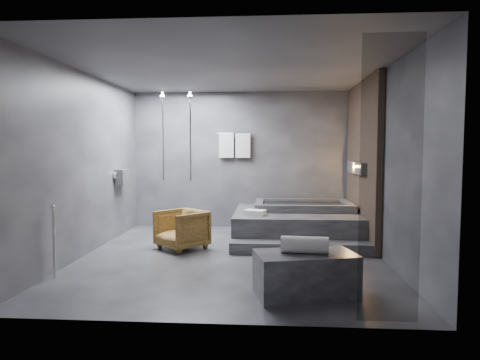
{
  "coord_description": "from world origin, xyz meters",
  "views": [
    {
      "loc": [
        0.56,
        -6.35,
        1.63
      ],
      "look_at": [
        0.11,
        0.3,
        1.14
      ],
      "focal_mm": 32.0,
      "sensor_mm": 36.0,
      "label": 1
    }
  ],
  "objects": [
    {
      "name": "deck_towel",
      "position": [
        0.33,
        0.88,
        0.55
      ],
      "size": [
        0.39,
        0.33,
        0.09
      ],
      "primitive_type": "cube",
      "rotation": [
        0.0,
        0.0,
        -0.27
      ],
      "color": "white",
      "rests_on": "tub_deck"
    },
    {
      "name": "driftwood_chair",
      "position": [
        -0.86,
        0.45,
        0.32
      ],
      "size": [
        0.98,
        0.98,
        0.64
      ],
      "primitive_type": "imported",
      "rotation": [
        0.0,
        0.0,
        -0.74
      ],
      "color": "#4C3313",
      "rests_on": "ground"
    },
    {
      "name": "concrete_bench",
      "position": [
        0.97,
        -1.67,
        0.24
      ],
      "size": [
        1.19,
        0.83,
        0.49
      ],
      "primitive_type": "cube",
      "rotation": [
        0.0,
        0.0,
        0.24
      ],
      "color": "#302F32",
      "rests_on": "ground"
    },
    {
      "name": "rolled_towel",
      "position": [
        0.95,
        -1.69,
        0.58
      ],
      "size": [
        0.53,
        0.23,
        0.19
      ],
      "primitive_type": "cylinder",
      "rotation": [
        0.0,
        1.57,
        -0.08
      ],
      "color": "white",
      "rests_on": "concrete_bench"
    },
    {
      "name": "tub_step",
      "position": [
        1.05,
        0.27,
        0.09
      ],
      "size": [
        2.2,
        0.36,
        0.18
      ],
      "primitive_type": "cube",
      "color": "#2D2D2F",
      "rests_on": "ground"
    },
    {
      "name": "tub_deck",
      "position": [
        1.05,
        1.45,
        0.25
      ],
      "size": [
        2.2,
        2.0,
        0.5
      ],
      "primitive_type": "cube",
      "color": "#2D2D2F",
      "rests_on": "ground"
    },
    {
      "name": "room",
      "position": [
        0.4,
        0.24,
        1.73
      ],
      "size": [
        5.0,
        5.04,
        2.82
      ],
      "color": "#29292B",
      "rests_on": "ground"
    }
  ]
}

